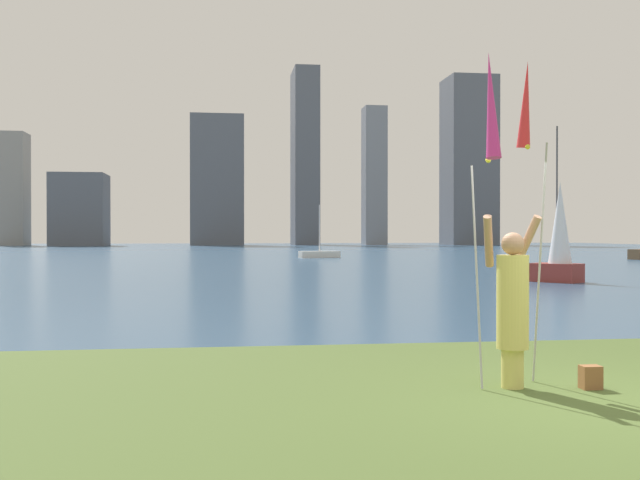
% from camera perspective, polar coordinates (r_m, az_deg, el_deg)
% --- Properties ---
extents(ground, '(120.00, 138.00, 0.12)m').
position_cam_1_polar(ground, '(58.14, -3.79, -1.23)').
color(ground, '#475B28').
extents(person, '(0.70, 0.52, 1.92)m').
position_cam_1_polar(person, '(8.52, 14.50, -4.66)').
color(person, '#D8CC66').
rests_on(person, ground).
extents(kite_flag_left, '(0.16, 0.78, 3.64)m').
position_cam_1_polar(kite_flag_left, '(8.17, 12.91, 9.44)').
color(kite_flag_left, '#B2B2B7').
rests_on(kite_flag_left, ground).
extents(kite_flag_right, '(0.16, 0.73, 3.73)m').
position_cam_1_polar(kite_flag_right, '(9.20, 15.51, 9.30)').
color(kite_flag_right, '#B2B2B7').
rests_on(kite_flag_right, ground).
extents(bag, '(0.22, 0.16, 0.26)m').
position_cam_1_polar(bag, '(8.82, 20.00, -9.84)').
color(bag, brown).
rests_on(bag, ground).
extents(sailboat_0, '(1.75, 1.87, 5.47)m').
position_cam_1_polar(sailboat_0, '(27.36, 17.81, -0.01)').
color(sailboat_0, maroon).
rests_on(sailboat_0, ground).
extents(sailboat_4, '(2.94, 1.45, 3.71)m').
position_cam_1_polar(sailboat_4, '(51.87, -0.04, -1.07)').
color(sailboat_4, silver).
rests_on(sailboat_4, ground).
extents(skyline_tower_0, '(3.45, 4.43, 15.74)m').
position_cam_1_polar(skyline_tower_0, '(112.53, -22.36, 3.62)').
color(skyline_tower_0, gray).
rests_on(skyline_tower_0, ground).
extents(skyline_tower_1, '(7.13, 7.02, 9.79)m').
position_cam_1_polar(skyline_tower_1, '(106.48, -17.91, 2.21)').
color(skyline_tower_1, '#565B66').
rests_on(skyline_tower_1, ground).
extents(skyline_tower_2, '(7.50, 5.25, 18.50)m').
position_cam_1_polar(skyline_tower_2, '(107.70, -7.87, 4.53)').
color(skyline_tower_2, '#565B66').
rests_on(skyline_tower_2, ground).
extents(skyline_tower_3, '(3.61, 7.87, 25.92)m').
position_cam_1_polar(skyline_tower_3, '(111.27, -1.17, 6.32)').
color(skyline_tower_3, '#565B66').
rests_on(skyline_tower_3, ground).
extents(skyline_tower_4, '(3.23, 3.65, 20.27)m').
position_cam_1_polar(skyline_tower_4, '(110.25, 4.17, 4.90)').
color(skyline_tower_4, gray).
rests_on(skyline_tower_4, ground).
extents(skyline_tower_5, '(6.90, 7.07, 24.61)m').
position_cam_1_polar(skyline_tower_5, '(112.60, 11.32, 5.91)').
color(skyline_tower_5, '#565B66').
rests_on(skyline_tower_5, ground).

